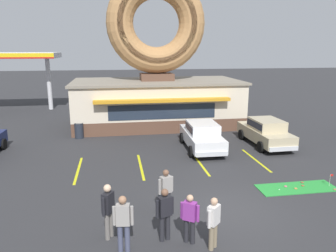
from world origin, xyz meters
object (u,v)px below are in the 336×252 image
(pedestrian_clipboard_woman, at_px, (123,221))
(car_champagne, at_px, (265,131))
(trash_bin, at_px, (79,131))
(car_white, at_px, (202,135))
(pedestrian_blue_sweater_man, at_px, (108,208))
(pedestrian_leather_jacket_man, at_px, (165,212))
(pedestrian_beanie_man, at_px, (190,217))
(golf_ball, at_px, (279,190))
(pedestrian_crossing_woman, at_px, (166,190))
(pedestrian_hooded_kid, at_px, (214,221))
(putting_flag_pin, at_px, (331,177))

(pedestrian_clipboard_woman, bearing_deg, car_champagne, 46.96)
(pedestrian_clipboard_woman, xyz_separation_m, trash_bin, (-2.47, 12.70, -0.45))
(car_white, height_order, trash_bin, car_white)
(pedestrian_blue_sweater_man, xyz_separation_m, pedestrian_leather_jacket_man, (1.66, -0.41, -0.05))
(pedestrian_beanie_man, bearing_deg, golf_ball, 33.79)
(pedestrian_beanie_man, distance_m, trash_bin, 13.34)
(car_champagne, height_order, pedestrian_crossing_woman, pedestrian_crossing_woman)
(pedestrian_clipboard_woman, distance_m, pedestrian_crossing_woman, 2.49)
(pedestrian_blue_sweater_man, distance_m, pedestrian_crossing_woman, 2.29)
(pedestrian_blue_sweater_man, distance_m, pedestrian_hooded_kid, 3.15)
(golf_ball, relative_size, putting_flag_pin, 0.08)
(trash_bin, bearing_deg, pedestrian_crossing_woman, -69.58)
(car_champagne, bearing_deg, pedestrian_beanie_man, -126.27)
(trash_bin, bearing_deg, golf_ball, -47.30)
(putting_flag_pin, height_order, car_white, car_white)
(golf_ball, distance_m, car_white, 6.27)
(car_white, xyz_separation_m, pedestrian_blue_sweater_man, (-5.15, -8.31, 0.10))
(pedestrian_hooded_kid, xyz_separation_m, pedestrian_beanie_man, (-0.61, 0.39, -0.03))
(car_champagne, height_order, car_white, same)
(putting_flag_pin, bearing_deg, pedestrian_clipboard_woman, -160.40)
(putting_flag_pin, distance_m, pedestrian_crossing_woman, 7.25)
(pedestrian_beanie_man, distance_m, pedestrian_crossing_woman, 1.91)
(pedestrian_clipboard_woman, bearing_deg, pedestrian_hooded_kid, -6.21)
(pedestrian_hooded_kid, height_order, pedestrian_clipboard_woman, pedestrian_clipboard_woman)
(pedestrian_crossing_woman, bearing_deg, car_white, 65.76)
(putting_flag_pin, relative_size, pedestrian_clipboard_woman, 0.32)
(pedestrian_hooded_kid, bearing_deg, golf_ball, 41.21)
(pedestrian_crossing_woman, bearing_deg, car_champagne, 45.67)
(pedestrian_leather_jacket_man, xyz_separation_m, pedestrian_crossing_woman, (0.29, 1.61, -0.02))
(pedestrian_blue_sweater_man, bearing_deg, trash_bin, 99.73)
(car_champagne, bearing_deg, pedestrian_leather_jacket_man, -129.79)
(golf_ball, relative_size, car_champagne, 0.01)
(golf_ball, height_order, pedestrian_crossing_woman, pedestrian_crossing_woman)
(car_white, xyz_separation_m, pedestrian_hooded_kid, (-2.17, -9.35, 0.00))
(car_white, distance_m, pedestrian_crossing_woman, 7.79)
(pedestrian_blue_sweater_man, bearing_deg, car_champagne, 43.13)
(putting_flag_pin, distance_m, pedestrian_leather_jacket_man, 7.94)
(car_champagne, bearing_deg, pedestrian_hooded_kid, -122.65)
(car_white, xyz_separation_m, pedestrian_clipboard_woman, (-4.72, -9.07, 0.08))
(pedestrian_beanie_man, bearing_deg, pedestrian_clipboard_woman, -176.75)
(pedestrian_blue_sweater_man, xyz_separation_m, pedestrian_crossing_woman, (1.95, 1.20, -0.07))
(car_white, relative_size, pedestrian_leather_jacket_man, 2.75)
(golf_ball, xyz_separation_m, pedestrian_beanie_man, (-4.45, -2.98, 0.80))
(pedestrian_hooded_kid, height_order, trash_bin, pedestrian_hooded_kid)
(pedestrian_clipboard_woman, distance_m, trash_bin, 12.94)
(car_champagne, relative_size, trash_bin, 4.71)
(golf_ball, xyz_separation_m, pedestrian_clipboard_woman, (-6.40, -3.09, 0.90))
(pedestrian_clipboard_woman, height_order, pedestrian_beanie_man, pedestrian_clipboard_woman)
(pedestrian_blue_sweater_man, bearing_deg, pedestrian_hooded_kid, -19.30)
(pedestrian_leather_jacket_man, relative_size, pedestrian_beanie_man, 1.08)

